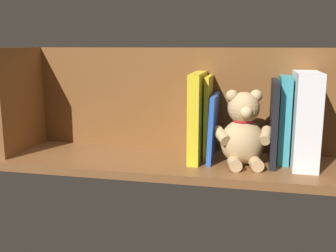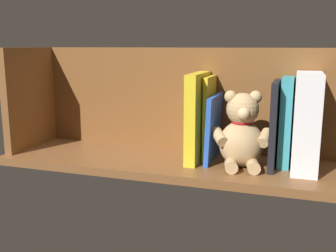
% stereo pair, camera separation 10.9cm
% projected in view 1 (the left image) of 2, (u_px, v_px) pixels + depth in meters
% --- Properties ---
extents(ground_plane, '(0.94, 0.29, 0.02)m').
position_uv_depth(ground_plane, '(168.00, 162.00, 1.11)').
color(ground_plane, brown).
extents(shelf_back_panel, '(0.94, 0.02, 0.31)m').
position_uv_depth(shelf_back_panel, '(176.00, 99.00, 1.20)').
color(shelf_back_panel, brown).
rests_on(shelf_back_panel, ground_plane).
extents(shelf_side_divider, '(0.02, 0.23, 0.31)m').
position_uv_depth(shelf_side_divider, '(20.00, 100.00, 1.18)').
color(shelf_side_divider, brown).
rests_on(shelf_side_divider, ground_plane).
extents(dictionary_thick_white, '(0.06, 0.18, 0.25)m').
position_uv_depth(dictionary_thick_white, '(305.00, 119.00, 1.03)').
color(dictionary_thick_white, white).
rests_on(dictionary_thick_white, ground_plane).
extents(book_0, '(0.03, 0.12, 0.23)m').
position_uv_depth(book_0, '(284.00, 119.00, 1.07)').
color(book_0, teal).
rests_on(book_0, ground_plane).
extents(book_1, '(0.02, 0.17, 0.22)m').
position_uv_depth(book_1, '(273.00, 122.00, 1.05)').
color(book_1, black).
rests_on(book_1, ground_plane).
extents(teddy_bear, '(0.16, 0.14, 0.20)m').
position_uv_depth(teddy_bear, '(243.00, 132.00, 1.04)').
color(teddy_bear, tan).
rests_on(teddy_bear, ground_plane).
extents(book_2, '(0.02, 0.16, 0.18)m').
position_uv_depth(book_2, '(213.00, 127.00, 1.09)').
color(book_2, blue).
rests_on(book_2, ground_plane).
extents(book_3, '(0.01, 0.12, 0.23)m').
position_uv_depth(book_3, '(208.00, 117.00, 1.11)').
color(book_3, yellow).
rests_on(book_3, ground_plane).
extents(book_4, '(0.03, 0.18, 0.24)m').
position_uv_depth(book_4, '(198.00, 116.00, 1.09)').
color(book_4, yellow).
rests_on(book_4, ground_plane).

